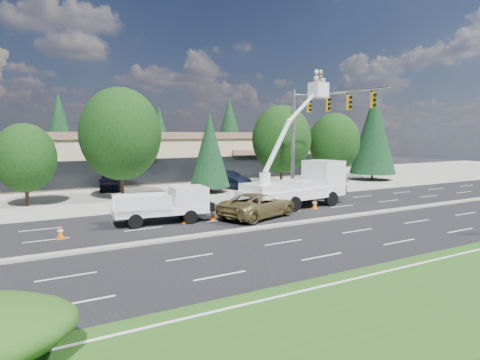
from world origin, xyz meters
TOP-DOWN VIEW (x-y plane):
  - ground at (0.00, 0.00)m, footprint 140.00×140.00m
  - concrete_apron at (0.00, 20.00)m, footprint 140.00×22.00m
  - road_median at (0.00, 0.00)m, footprint 120.00×0.55m
  - strip_mall at (0.00, 29.97)m, footprint 50.40×15.40m
  - tree_front_c at (-10.00, 15.00)m, footprint 4.40×4.40m
  - tree_front_d at (-3.00, 15.00)m, footprint 6.53×6.53m
  - tree_front_e at (5.00, 15.00)m, footprint 3.66×3.66m
  - tree_front_f at (13.00, 15.00)m, footprint 5.90×5.90m
  - tree_front_g at (20.00, 15.00)m, footprint 5.47×5.47m
  - tree_front_h at (26.00, 15.00)m, footprint 5.20×5.20m
  - tree_back_b at (-4.00, 42.00)m, footprint 5.52×5.52m
  - tree_back_c at (10.00, 42.00)m, footprint 4.80×4.80m
  - tree_back_d at (22.00, 42.00)m, footprint 5.73×5.73m
  - signal_mast at (10.03, 7.04)m, footprint 2.76×10.16m
  - utility_pickup at (-3.18, 4.27)m, footprint 5.73×2.70m
  - bucket_truck at (7.29, 4.67)m, footprint 8.91×3.72m
  - traffic_cone_a at (-9.34, 3.17)m, footprint 0.40×0.40m
  - traffic_cone_b at (-2.36, 3.36)m, footprint 0.40×0.40m
  - traffic_cone_c at (-0.52, 3.53)m, footprint 0.40×0.40m
  - traffic_cone_d at (7.56, 3.41)m, footprint 0.40×0.40m
  - minivan at (2.38, 2.80)m, footprint 6.22×4.31m
  - parked_car_west at (-2.56, 21.00)m, footprint 2.89×5.04m
  - parked_car_east at (7.98, 17.06)m, footprint 3.02×5.38m

SIDE VIEW (x-z plane):
  - ground at x=0.00m, z-range 0.00..0.00m
  - concrete_apron at x=0.00m, z-range 0.00..0.01m
  - road_median at x=0.00m, z-range 0.00..0.12m
  - traffic_cone_a at x=-9.34m, z-range -0.01..0.69m
  - traffic_cone_b at x=-2.36m, z-range -0.01..0.69m
  - traffic_cone_c at x=-0.52m, z-range -0.01..0.69m
  - traffic_cone_d at x=7.56m, z-range -0.01..0.69m
  - minivan at x=2.38m, z-range 0.00..1.58m
  - parked_car_west at x=-2.56m, z-range 0.00..1.62m
  - parked_car_east at x=7.98m, z-range 0.00..1.68m
  - utility_pickup at x=-3.18m, z-range -0.19..1.93m
  - bucket_truck at x=7.29m, z-range -2.90..7.10m
  - strip_mall at x=0.00m, z-range 0.08..5.58m
  - tree_front_c at x=-10.00m, z-range 0.52..6.62m
  - tree_front_e at x=5.00m, z-range 0.26..7.47m
  - tree_front_g at x=20.00m, z-range 0.65..8.23m
  - tree_front_f at x=13.00m, z-range 0.70..8.88m
  - tree_back_c at x=10.00m, z-range 0.35..9.81m
  - tree_front_d at x=-3.00m, z-range 0.77..9.83m
  - tree_front_h at x=26.00m, z-range 0.37..10.63m
  - tree_back_b at x=-4.00m, z-range 0.40..11.28m
  - signal_mast at x=10.03m, z-range 1.56..10.56m
  - tree_back_d at x=22.00m, z-range 0.41..11.71m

